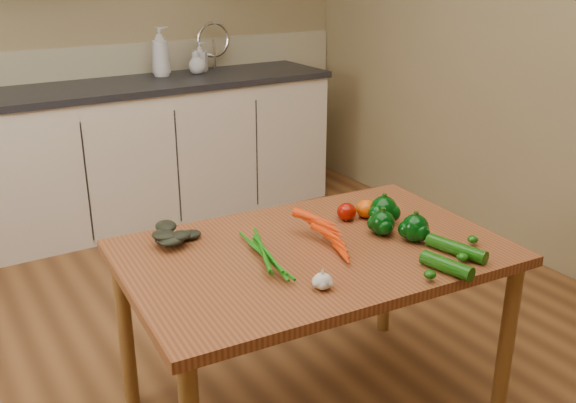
# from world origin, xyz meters

# --- Properties ---
(room) EXTENTS (4.04, 5.04, 2.64)m
(room) POSITION_xyz_m (0.00, 0.17, 1.25)
(room) COLOR brown
(room) RESTS_ON ground
(counter_run) EXTENTS (2.84, 0.64, 1.14)m
(counter_run) POSITION_xyz_m (0.21, 2.19, 0.46)
(counter_run) COLOR beige
(counter_run) RESTS_ON ground
(table) EXTENTS (1.34, 0.91, 0.69)m
(table) POSITION_xyz_m (0.19, -0.04, 0.61)
(table) COLOR brown
(table) RESTS_ON ground
(soap_bottle_a) EXTENTS (0.13, 0.13, 0.31)m
(soap_bottle_a) POSITION_xyz_m (0.58, 2.31, 1.06)
(soap_bottle_a) COLOR silver
(soap_bottle_a) RESTS_ON counter_run
(soap_bottle_b) EXTENTS (0.13, 0.13, 0.20)m
(soap_bottle_b) POSITION_xyz_m (0.87, 2.35, 1.00)
(soap_bottle_b) COLOR silver
(soap_bottle_b) RESTS_ON counter_run
(soap_bottle_c) EXTENTS (0.16, 0.16, 0.15)m
(soap_bottle_c) POSITION_xyz_m (0.81, 2.28, 0.97)
(soap_bottle_c) COLOR silver
(soap_bottle_c) RESTS_ON counter_run
(carrot_bunch) EXTENTS (0.25, 0.20, 0.06)m
(carrot_bunch) POSITION_xyz_m (0.16, -0.05, 0.72)
(carrot_bunch) COLOR #EE3805
(carrot_bunch) RESTS_ON table
(leafy_greens) EXTENTS (0.18, 0.17, 0.09)m
(leafy_greens) POSITION_xyz_m (-0.18, 0.25, 0.74)
(leafy_greens) COLOR black
(leafy_greens) RESTS_ON table
(garlic_bulb) EXTENTS (0.06, 0.06, 0.05)m
(garlic_bulb) POSITION_xyz_m (0.05, -0.29, 0.71)
(garlic_bulb) COLOR beige
(garlic_bulb) RESTS_ON table
(pepper_a) EXTENTS (0.09, 0.09, 0.09)m
(pepper_a) POSITION_xyz_m (0.46, -0.07, 0.73)
(pepper_a) COLOR #023007
(pepper_a) RESTS_ON table
(pepper_b) EXTENTS (0.10, 0.10, 0.10)m
(pepper_b) POSITION_xyz_m (0.54, 0.01, 0.74)
(pepper_b) COLOR #023007
(pepper_b) RESTS_ON table
(pepper_c) EXTENTS (0.10, 0.10, 0.10)m
(pepper_c) POSITION_xyz_m (0.53, -0.17, 0.74)
(pepper_c) COLOR #023007
(pepper_c) RESTS_ON table
(tomato_a) EXTENTS (0.07, 0.07, 0.07)m
(tomato_a) POSITION_xyz_m (0.44, 0.11, 0.72)
(tomato_a) COLOR #8C0C02
(tomato_a) RESTS_ON table
(tomato_b) EXTENTS (0.08, 0.08, 0.07)m
(tomato_b) POSITION_xyz_m (0.52, 0.09, 0.73)
(tomato_b) COLOR #DF5005
(tomato_b) RESTS_ON table
(tomato_c) EXTENTS (0.08, 0.08, 0.07)m
(tomato_c) POSITION_xyz_m (0.57, 0.04, 0.73)
(tomato_c) COLOR #DF5005
(tomato_c) RESTS_ON table
(zucchini_a) EXTENTS (0.09, 0.22, 0.05)m
(zucchini_a) POSITION_xyz_m (0.56, -0.33, 0.71)
(zucchini_a) COLOR #0D4207
(zucchini_a) RESTS_ON table
(zucchini_b) EXTENTS (0.08, 0.18, 0.05)m
(zucchini_b) POSITION_xyz_m (0.44, -0.41, 0.71)
(zucchini_b) COLOR #0D4207
(zucchini_b) RESTS_ON table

